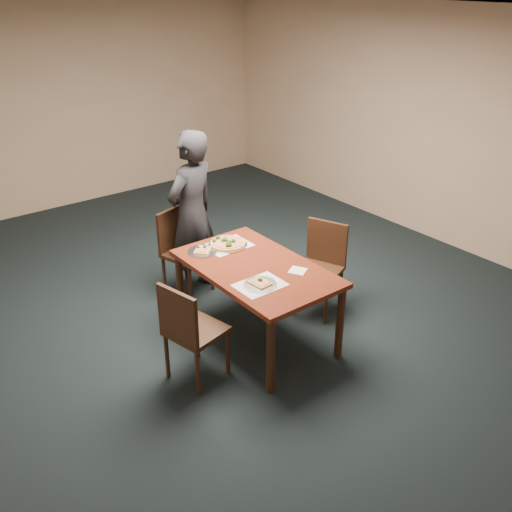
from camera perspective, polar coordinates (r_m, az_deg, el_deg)
ground at (r=5.77m, az=-0.98°, el=-5.76°), size 8.00×8.00×0.00m
room_shell at (r=5.06m, az=-1.13°, el=11.10°), size 8.00×8.00×8.00m
dining_table at (r=5.09m, az=0.00°, el=-1.93°), size 0.90×1.50×0.75m
chair_far at (r=6.00m, az=-7.48°, el=0.98°), size 0.52×0.52×0.91m
chair_left at (r=4.66m, az=-6.71°, el=-7.18°), size 0.50×0.50×0.91m
chair_right at (r=5.67m, az=6.57°, el=-0.59°), size 0.55×0.55×0.91m
diner at (r=5.86m, az=-6.42°, el=4.18°), size 0.73×0.58×1.74m
placemat_main at (r=5.43m, az=-2.83°, el=1.07°), size 0.42×0.32×0.00m
placemat_near at (r=4.75m, az=0.40°, el=-2.91°), size 0.40×0.30×0.00m
pizza_pan at (r=5.42m, az=-2.86°, el=1.28°), size 0.37×0.37×0.08m
slice_plate_near at (r=4.75m, az=0.41°, el=-2.77°), size 0.28×0.28×0.06m
slice_plate_far at (r=5.32m, az=-5.35°, el=0.53°), size 0.28×0.28×0.06m
napkin at (r=4.98m, az=4.19°, el=-1.48°), size 0.19×0.19×0.01m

